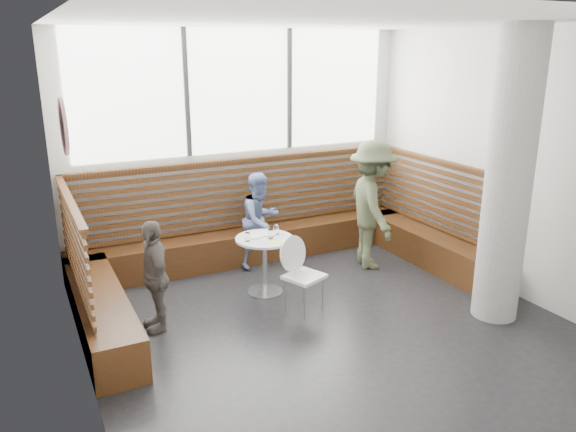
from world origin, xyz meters
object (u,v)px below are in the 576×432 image
cafe_chair (302,268)px  adult_man (372,205)px  child_back (260,220)px  cafe_table (264,254)px  child_left (155,276)px  concrete_column (509,179)px

cafe_chair → adult_man: size_ratio=0.50×
child_back → cafe_table: bearing=-132.4°
adult_man → child_back: (-1.36, 0.70, -0.22)m
child_left → child_back: bearing=124.6°
cafe_chair → child_left: bearing=147.5°
concrete_column → child_left: size_ratio=2.60×
adult_man → child_left: (-3.12, -0.48, -0.27)m
adult_man → child_left: size_ratio=1.44×
concrete_column → cafe_table: size_ratio=4.39×
cafe_table → cafe_chair: 0.63m
cafe_chair → child_back: (0.13, 1.48, 0.15)m
concrete_column → child_left: (-3.54, 1.41, -0.98)m
child_back → adult_man: bearing=-49.0°
adult_man → child_back: size_ratio=1.33×
child_left → adult_man: bearing=99.4°
child_back → concrete_column: bearing=-77.1°
cafe_chair → child_back: 1.49m
cafe_table → child_left: bearing=-167.7°
adult_man → child_left: adult_man is taller
cafe_table → child_left: 1.46m
cafe_table → adult_man: bearing=5.8°
cafe_chair → child_back: bearing=62.4°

